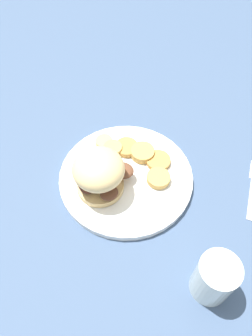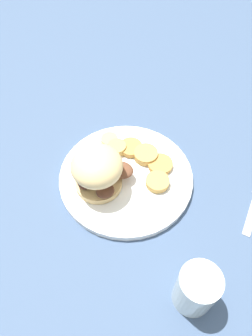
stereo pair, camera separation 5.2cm
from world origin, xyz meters
TOP-DOWN VIEW (x-y plane):
  - ground_plane at (0.00, 0.00)m, footprint 4.00×4.00m
  - dinner_plate at (0.00, 0.00)m, footprint 0.28×0.28m
  - sandwich at (0.00, -0.06)m, footprint 0.10×0.13m
  - potato_round_0 at (-0.07, 0.01)m, footprint 0.04×0.04m
  - potato_round_1 at (0.04, 0.05)m, footprint 0.05×0.05m
  - potato_round_2 at (0.01, 0.08)m, footprint 0.05×0.05m
  - potato_round_3 at (-0.09, -0.00)m, footprint 0.04×0.04m
  - potato_round_4 at (-0.06, 0.04)m, footprint 0.05×0.05m
  - potato_round_5 at (-0.03, 0.06)m, footprint 0.05×0.05m
  - drinking_glass at (0.26, 0.01)m, footprint 0.07×0.07m

SIDE VIEW (x-z plane):
  - ground_plane at x=0.00m, z-range 0.00..0.00m
  - dinner_plate at x=0.00m, z-range 0.00..0.02m
  - potato_round_2 at x=0.01m, z-range 0.02..0.03m
  - potato_round_4 at x=-0.06m, z-range 0.02..0.03m
  - potato_round_1 at x=0.04m, z-range 0.02..0.03m
  - potato_round_3 at x=-0.09m, z-range 0.02..0.03m
  - potato_round_5 at x=-0.03m, z-range 0.02..0.03m
  - potato_round_0 at x=-0.07m, z-range 0.02..0.03m
  - drinking_glass at x=0.26m, z-range 0.00..0.10m
  - sandwich at x=0.00m, z-range 0.02..0.11m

